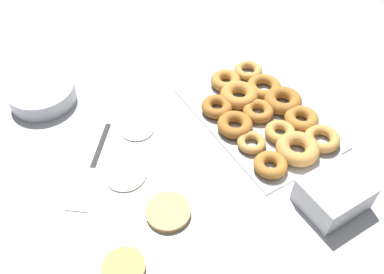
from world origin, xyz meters
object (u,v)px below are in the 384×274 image
object	(u,v)px
pancake_2	(168,212)
batter_bowl	(42,94)
pancake_0	(126,175)
pancake_3	(124,267)
spatula	(88,178)
donut_tray	(263,114)
pancake_1	(137,128)
container_stack	(334,194)

from	to	relation	value
pancake_2	batter_bowl	world-z (taller)	batter_bowl
pancake_0	pancake_3	bearing A→B (deg)	154.03
spatula	donut_tray	bearing A→B (deg)	121.92
pancake_2	pancake_1	bearing A→B (deg)	-11.46
pancake_0	donut_tray	xyz separation A→B (m)	(-0.01, -0.44, 0.01)
donut_tray	batter_bowl	size ratio (longest dim) A/B	2.36
pancake_1	batter_bowl	bearing A→B (deg)	36.03
batter_bowl	container_stack	size ratio (longest dim) A/B	1.30
pancake_2	donut_tray	size ratio (longest dim) A/B	0.24
pancake_2	batter_bowl	xyz separation A→B (m)	(0.55, 0.13, 0.02)
pancake_0	pancake_2	xyz separation A→B (m)	(-0.16, -0.04, 0.00)
pancake_0	container_stack	distance (m)	0.52
container_stack	pancake_2	bearing A→B (deg)	62.93
donut_tray	container_stack	distance (m)	0.33
batter_bowl	container_stack	bearing A→B (deg)	-146.58
pancake_1	pancake_2	distance (m)	0.30
pancake_1	container_stack	size ratio (longest dim) A/B	0.65
pancake_2	donut_tray	distance (m)	0.42
pancake_2	spatula	bearing A→B (deg)	32.31
pancake_2	spatula	size ratio (longest dim) A/B	0.42
batter_bowl	pancake_3	bearing A→B (deg)	178.13
donut_tray	spatula	xyz separation A→B (m)	(0.06, 0.52, -0.02)
container_stack	spatula	distance (m)	0.61
pancake_0	donut_tray	distance (m)	0.44
container_stack	spatula	world-z (taller)	container_stack
pancake_0	container_stack	world-z (taller)	container_stack
pancake_2	donut_tray	bearing A→B (deg)	-70.48
pancake_1	pancake_3	size ratio (longest dim) A/B	1.03
pancake_2	donut_tray	world-z (taller)	donut_tray
pancake_3	spatula	bearing A→B (deg)	-5.23
batter_bowl	pancake_2	bearing A→B (deg)	-166.76
batter_bowl	pancake_0	bearing A→B (deg)	-167.24
pancake_1	batter_bowl	xyz separation A→B (m)	(0.26, 0.19, 0.02)
pancake_3	donut_tray	xyz separation A→B (m)	(0.21, -0.55, 0.01)
pancake_3	donut_tray	bearing A→B (deg)	-68.76
pancake_3	container_stack	size ratio (longest dim) A/B	0.63
container_stack	spatula	size ratio (longest dim) A/B	0.59
batter_bowl	donut_tray	bearing A→B (deg)	-128.00
spatula	pancake_0	bearing A→B (deg)	101.15
pancake_1	container_stack	world-z (taller)	container_stack
pancake_3	batter_bowl	bearing A→B (deg)	-1.87
pancake_0	pancake_2	distance (m)	0.16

